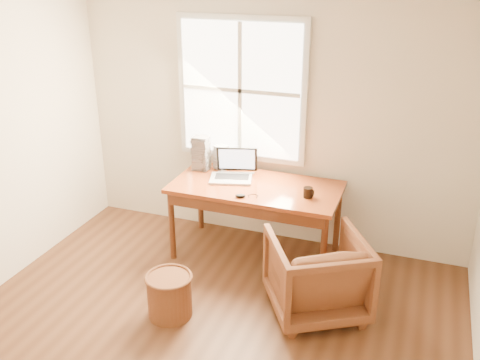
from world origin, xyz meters
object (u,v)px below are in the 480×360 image
at_px(desk, 256,187).
at_px(coffee_mug, 308,192).
at_px(wicker_stool, 170,296).
at_px(armchair, 317,275).
at_px(laptop, 231,165).
at_px(cd_stack_a, 221,157).

height_order(desk, coffee_mug, coffee_mug).
bearing_deg(wicker_stool, desk, 73.00).
distance_m(armchair, laptop, 1.39).
bearing_deg(laptop, wicker_stool, -109.37).
xyz_separation_m(laptop, coffee_mug, (0.79, -0.14, -0.11)).
height_order(desk, wicker_stool, desk).
xyz_separation_m(armchair, wicker_stool, (-1.12, -0.47, -0.17)).
distance_m(desk, laptop, 0.33).
height_order(laptop, coffee_mug, laptop).
height_order(armchair, wicker_stool, armchair).
relative_size(desk, laptop, 3.70).
xyz_separation_m(desk, coffee_mug, (0.52, -0.10, 0.07)).
distance_m(desk, coffee_mug, 0.54).
bearing_deg(laptop, desk, -24.20).
relative_size(laptop, coffee_mug, 4.56).
bearing_deg(desk, cd_stack_a, 149.00).
bearing_deg(cd_stack_a, armchair, -38.58).
xyz_separation_m(wicker_stool, laptop, (0.08, 1.21, 0.72)).
height_order(coffee_mug, cd_stack_a, cd_stack_a).
relative_size(desk, armchair, 2.09).
bearing_deg(cd_stack_a, desk, -31.00).
bearing_deg(laptop, armchair, -51.00).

